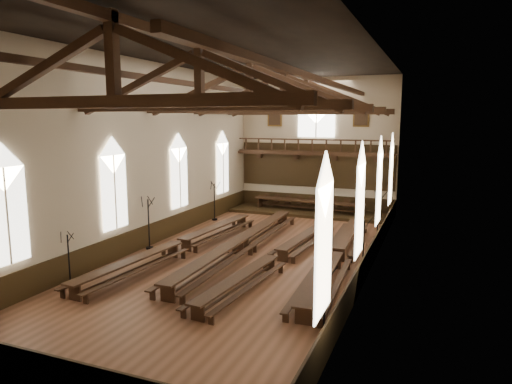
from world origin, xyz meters
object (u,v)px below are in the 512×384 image
(refectory_row_d, at_px, (336,254))
(candelabrum_left_near, at_px, (69,268))
(refectory_row_a, at_px, (180,244))
(candelabrum_left_mid, at_px, (149,233))
(dais, at_px, (308,212))
(candelabrum_left_far, at_px, (215,208))
(candelabrum_right_mid, at_px, (363,250))
(candelabrum_right_far, at_px, (378,224))
(refectory_row_b, at_px, (241,242))
(candelabrum_right_near, at_px, (324,315))
(high_table, at_px, (308,202))
(refectory_row_c, at_px, (277,256))

(refectory_row_d, xyz_separation_m, candelabrum_left_near, (-9.92, -6.76, 0.15))
(refectory_row_a, distance_m, candelabrum_left_mid, 2.08)
(candelabrum_left_near, bearing_deg, refectory_row_a, 69.64)
(candelabrum_left_mid, bearing_deg, dais, 66.05)
(dais, distance_m, candelabrum_left_far, 7.06)
(refectory_row_d, distance_m, candelabrum_left_mid, 9.98)
(refectory_row_a, height_order, candelabrum_right_mid, candelabrum_right_mid)
(candelabrum_right_far, bearing_deg, candelabrum_right_mid, -90.00)
(candelabrum_right_mid, bearing_deg, candelabrum_left_near, -146.93)
(refectory_row_b, distance_m, candelabrum_left_far, 8.09)
(candelabrum_right_far, bearing_deg, candelabrum_left_far, 175.80)
(refectory_row_b, relative_size, dais, 1.31)
(refectory_row_b, distance_m, refectory_row_d, 5.10)
(refectory_row_d, xyz_separation_m, candelabrum_right_near, (1.18, -7.47, 0.21))
(refectory_row_d, relative_size, candelabrum_right_near, 5.85)
(candelabrum_right_mid, bearing_deg, high_table, 118.01)
(candelabrum_left_far, bearing_deg, candelabrum_right_far, -4.20)
(candelabrum_left_near, relative_size, candelabrum_left_mid, 0.79)
(refectory_row_b, xyz_separation_m, candelabrum_right_mid, (6.27, 0.27, 0.14))
(refectory_row_d, distance_m, dais, 12.04)
(candelabrum_left_near, xyz_separation_m, candelabrum_left_far, (0.00, 13.44, 0.13))
(refectory_row_b, relative_size, refectory_row_c, 1.07)
(refectory_row_b, xyz_separation_m, candelabrum_left_far, (-4.83, 6.48, 0.24))
(candelabrum_right_near, bearing_deg, refectory_row_d, 98.98)
(refectory_row_a, relative_size, candelabrum_left_far, 5.32)
(dais, distance_m, candelabrum_left_near, 18.73)
(refectory_row_c, distance_m, candelabrum_right_far, 8.09)
(refectory_row_d, bearing_deg, high_table, 111.99)
(refectory_row_b, relative_size, refectory_row_d, 1.04)
(dais, bearing_deg, candelabrum_right_far, -42.95)
(dais, xyz_separation_m, candelabrum_right_mid, (5.69, -10.69, 0.62))
(candelabrum_left_near, relative_size, candelabrum_right_far, 0.80)
(refectory_row_b, bearing_deg, candelabrum_right_mid, 2.49)
(dais, relative_size, high_table, 1.35)
(high_table, relative_size, candelabrum_left_mid, 2.92)
(refectory_row_c, bearing_deg, candelabrum_right_mid, 25.14)
(refectory_row_a, bearing_deg, candelabrum_right_mid, 10.84)
(refectory_row_b, relative_size, candelabrum_right_far, 5.22)
(candelabrum_left_near, bearing_deg, candelabrum_right_mid, 33.07)
(refectory_row_b, relative_size, high_table, 1.77)
(candelabrum_right_mid, bearing_deg, candelabrum_right_near, -90.00)
(candelabrum_left_near, bearing_deg, candelabrum_left_mid, 90.00)
(refectory_row_a, distance_m, candelabrum_right_mid, 9.23)
(dais, relative_size, candelabrum_right_near, 4.64)
(refectory_row_c, distance_m, candelabrum_right_near, 7.23)
(high_table, height_order, candelabrum_left_mid, candelabrum_left_mid)
(refectory_row_a, bearing_deg, candelabrum_right_near, -34.39)
(candelabrum_left_mid, bearing_deg, candelabrum_right_mid, 7.68)
(candelabrum_right_mid, distance_m, candelabrum_right_far, 5.40)
(candelabrum_left_mid, bearing_deg, candelabrum_left_far, 90.00)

